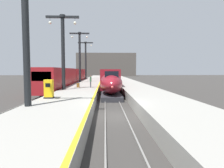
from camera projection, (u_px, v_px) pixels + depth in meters
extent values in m
plane|color=#33302D|center=(115.00, 116.00, 14.33)|extent=(260.00, 260.00, 0.00)
cube|color=gray|center=(89.00, 85.00, 38.81)|extent=(4.80, 110.00, 1.05)
cube|color=gray|center=(129.00, 85.00, 39.11)|extent=(4.80, 110.00, 1.05)
cube|color=yellow|center=(100.00, 82.00, 38.86)|extent=(0.20, 107.80, 0.01)
cube|color=slate|center=(105.00, 86.00, 41.71)|extent=(0.08, 110.00, 0.12)
cube|color=slate|center=(112.00, 86.00, 41.76)|extent=(0.08, 110.00, 0.12)
cube|color=slate|center=(68.00, 86.00, 41.41)|extent=(0.08, 110.00, 0.12)
cube|color=slate|center=(75.00, 86.00, 41.47)|extent=(0.08, 110.00, 0.12)
ellipsoid|color=maroon|center=(111.00, 83.00, 24.16)|extent=(2.78, 8.25, 2.56)
cube|color=#28282D|center=(111.00, 96.00, 23.86)|extent=(2.46, 7.01, 0.55)
cube|color=black|center=(112.00, 75.00, 22.24)|extent=(1.59, 1.00, 0.90)
sphere|color=#F24C4C|center=(112.00, 87.00, 20.14)|extent=(0.28, 0.28, 0.28)
cube|color=maroon|center=(109.00, 78.00, 33.59)|extent=(2.90, 14.00, 3.05)
cube|color=black|center=(101.00, 75.00, 33.50)|extent=(0.04, 11.90, 0.80)
cube|color=black|center=(117.00, 75.00, 33.61)|extent=(0.04, 11.90, 0.80)
cube|color=silver|center=(109.00, 85.00, 33.68)|extent=(2.92, 13.30, 0.24)
cube|color=black|center=(110.00, 91.00, 29.25)|extent=(2.03, 2.20, 0.56)
cube|color=black|center=(109.00, 86.00, 38.18)|extent=(2.03, 2.20, 0.56)
cube|color=maroon|center=(108.00, 76.00, 50.14)|extent=(2.90, 18.00, 3.05)
cube|color=black|center=(102.00, 74.00, 50.05)|extent=(0.04, 15.84, 0.80)
cube|color=black|center=(113.00, 74.00, 50.15)|extent=(0.04, 15.84, 0.80)
cube|color=black|center=(108.00, 84.00, 44.17)|extent=(2.03, 2.20, 0.56)
cube|color=black|center=(108.00, 81.00, 56.37)|extent=(2.03, 2.20, 0.56)
cube|color=maroon|center=(107.00, 74.00, 68.68)|extent=(2.90, 18.00, 3.05)
cube|color=black|center=(103.00, 73.00, 68.59)|extent=(0.04, 15.84, 0.80)
cube|color=black|center=(111.00, 73.00, 68.69)|extent=(0.04, 15.84, 0.80)
cube|color=black|center=(107.00, 80.00, 62.71)|extent=(2.03, 2.20, 0.56)
cube|color=black|center=(107.00, 79.00, 74.91)|extent=(2.03, 2.20, 0.56)
cube|color=maroon|center=(107.00, 73.00, 87.22)|extent=(2.90, 18.00, 3.05)
cube|color=black|center=(104.00, 72.00, 87.13)|extent=(0.04, 15.84, 0.80)
cube|color=black|center=(110.00, 72.00, 87.24)|extent=(0.04, 15.84, 0.80)
cube|color=black|center=(107.00, 78.00, 81.25)|extent=(2.03, 2.20, 0.56)
cube|color=black|center=(107.00, 77.00, 93.45)|extent=(2.03, 2.20, 0.56)
cube|color=maroon|center=(60.00, 78.00, 31.05)|extent=(2.85, 18.00, 3.30)
cube|color=black|center=(41.00, 76.00, 22.08)|extent=(2.28, 0.08, 1.10)
cube|color=black|center=(51.00, 75.00, 30.97)|extent=(0.04, 15.30, 0.90)
cube|color=black|center=(68.00, 75.00, 31.07)|extent=(0.04, 15.30, 0.90)
cube|color=black|center=(50.00, 94.00, 25.44)|extent=(2.00, 2.00, 0.52)
cube|color=black|center=(67.00, 87.00, 36.93)|extent=(2.00, 2.00, 0.52)
cube|color=maroon|center=(77.00, 75.00, 49.59)|extent=(2.85, 18.00, 3.30)
cylinder|color=black|center=(26.00, 35.00, 12.45)|extent=(0.44, 0.44, 9.38)
cylinder|color=black|center=(63.00, 53.00, 23.53)|extent=(0.44, 0.44, 9.11)
cylinder|color=black|center=(62.00, 16.00, 23.22)|extent=(0.68, 0.68, 0.30)
cube|color=black|center=(62.00, 17.00, 23.23)|extent=(4.00, 0.24, 0.28)
cylinder|color=black|center=(50.00, 20.00, 23.20)|extent=(0.03, 0.03, 0.60)
sphere|color=#EFEACC|center=(50.00, 23.00, 23.22)|extent=(0.36, 0.36, 0.36)
cylinder|color=black|center=(75.00, 20.00, 23.31)|extent=(0.03, 0.03, 0.60)
sphere|color=#EFEACC|center=(75.00, 23.00, 23.33)|extent=(0.36, 0.36, 0.36)
cylinder|color=black|center=(80.00, 57.00, 39.10)|extent=(0.44, 0.44, 10.12)
cylinder|color=black|center=(79.00, 33.00, 38.75)|extent=(0.68, 0.68, 0.30)
cube|color=black|center=(79.00, 33.00, 38.76)|extent=(4.00, 0.24, 0.28)
cylinder|color=black|center=(72.00, 35.00, 38.73)|extent=(0.03, 0.03, 0.60)
sphere|color=#EFEACC|center=(72.00, 37.00, 38.75)|extent=(0.36, 0.36, 0.36)
cylinder|color=black|center=(87.00, 35.00, 38.84)|extent=(0.03, 0.03, 0.60)
sphere|color=#EFEACC|center=(87.00, 37.00, 38.86)|extent=(0.36, 0.36, 0.36)
cylinder|color=black|center=(86.00, 61.00, 51.16)|extent=(0.44, 0.44, 9.98)
cylinder|color=black|center=(86.00, 42.00, 50.82)|extent=(0.68, 0.68, 0.30)
cube|color=black|center=(86.00, 43.00, 50.83)|extent=(4.00, 0.24, 0.28)
cylinder|color=black|center=(80.00, 44.00, 50.80)|extent=(0.03, 0.03, 0.60)
sphere|color=#EFEACC|center=(80.00, 45.00, 50.82)|extent=(0.36, 0.36, 0.36)
cylinder|color=black|center=(91.00, 44.00, 50.91)|extent=(0.03, 0.03, 0.60)
sphere|color=#EFEACC|center=(91.00, 45.00, 50.93)|extent=(0.36, 0.36, 0.36)
cylinder|color=#23232D|center=(91.00, 84.00, 26.89)|extent=(0.13, 0.13, 0.85)
cylinder|color=#23232D|center=(91.00, 84.00, 26.72)|extent=(0.13, 0.13, 0.85)
cube|color=#336647|center=(91.00, 79.00, 26.75)|extent=(0.27, 0.41, 0.62)
cylinder|color=#336647|center=(91.00, 79.00, 26.99)|extent=(0.09, 0.09, 0.58)
cylinder|color=#336647|center=(91.00, 80.00, 26.52)|extent=(0.09, 0.09, 0.58)
sphere|color=tan|center=(91.00, 76.00, 26.72)|extent=(0.22, 0.22, 0.22)
cube|color=brown|center=(78.00, 85.00, 26.88)|extent=(0.40, 0.22, 0.60)
cylinder|color=#262628|center=(77.00, 82.00, 26.84)|extent=(0.02, 0.02, 0.36)
cylinder|color=#262628|center=(79.00, 82.00, 26.85)|extent=(0.02, 0.02, 0.36)
cube|color=#262628|center=(78.00, 81.00, 26.83)|extent=(0.22, 0.03, 0.02)
cube|color=yellow|center=(49.00, 89.00, 16.33)|extent=(0.70, 0.56, 1.60)
cube|color=black|center=(48.00, 85.00, 16.02)|extent=(0.40, 0.02, 0.32)
cube|color=black|center=(49.00, 98.00, 16.38)|extent=(0.76, 0.62, 0.12)
cube|color=#4C4742|center=(106.00, 65.00, 115.51)|extent=(36.00, 2.00, 14.00)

